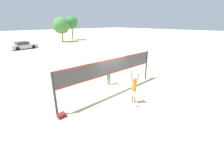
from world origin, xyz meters
The scene contains 9 objects.
ground_plane centered at (0.00, 0.00, 0.00)m, with size 200.00×200.00×0.00m, color beige.
volleyball_net centered at (0.00, 0.00, 1.76)m, with size 8.37×0.13×2.50m.
player_spiker centered at (-0.04, -2.03, 1.11)m, with size 0.28×0.70×2.11m.
player_blocker centered at (0.78, 1.24, 1.10)m, with size 0.28×0.70×2.10m.
volleyball centered at (-0.24, -2.42, 0.11)m, with size 0.22×0.22×0.22m.
gear_bag centered at (-4.05, -0.36, 0.11)m, with size 0.43×0.32×0.21m.
parked_car_near centered at (0.41, 25.03, 0.62)m, with size 4.77×2.33×1.38m.
tree_left_cluster centered at (10.86, 30.47, 4.02)m, with size 4.07×4.07×6.07m.
tree_right_cluster centered at (14.78, 32.25, 4.76)m, with size 3.35×3.35×6.46m.
Camera 1 is at (-6.72, -7.22, 4.84)m, focal length 24.00 mm.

